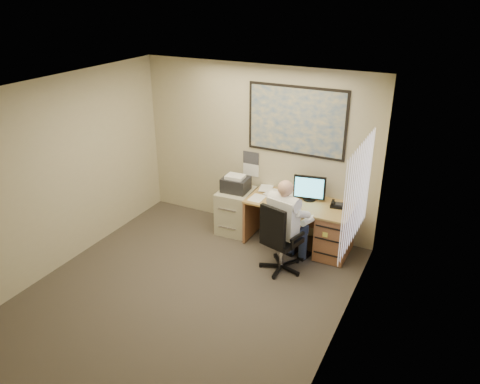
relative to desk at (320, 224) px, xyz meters
The scene contains 8 objects.
room_shell 2.44m from the desk, 122.95° to the right, with size 4.00×4.50×2.70m.
desk is the anchor object (origin of this frame).
world_map 1.60m from the desk, 150.26° to the left, with size 1.56×0.03×1.06m, color #1E4C93.
wall_calendar 1.51m from the desk, 165.68° to the left, with size 0.28×0.01×0.42m, color white.
window_blinds 1.73m from the desk, 56.05° to the right, with size 0.06×1.40×1.30m, color white, non-canonical shape.
filing_cabinet 1.43m from the desk, behind, with size 0.54×0.64×0.99m.
office_chair 0.86m from the desk, 110.95° to the right, with size 0.78×0.78×1.06m.
person 0.82m from the desk, 113.91° to the right, with size 0.58×0.83×1.37m, color white, non-canonical shape.
Camera 1 is at (2.95, -4.27, 3.80)m, focal length 35.00 mm.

